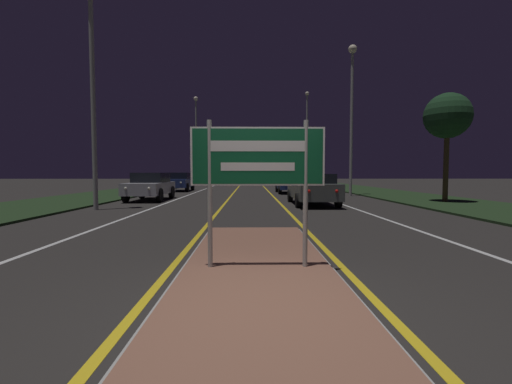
% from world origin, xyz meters
% --- Properties ---
extents(ground_plane, '(160.00, 160.00, 0.00)m').
position_xyz_m(ground_plane, '(0.00, 0.00, 0.00)').
color(ground_plane, '#282623').
extents(median_island, '(2.29, 7.33, 0.10)m').
position_xyz_m(median_island, '(0.00, 1.50, 0.04)').
color(median_island, '#999993').
rests_on(median_island, ground_plane).
extents(verge_left, '(5.00, 100.00, 0.08)m').
position_xyz_m(verge_left, '(-9.50, 20.00, 0.04)').
color(verge_left, '#1E3319').
rests_on(verge_left, ground_plane).
extents(verge_right, '(5.00, 100.00, 0.08)m').
position_xyz_m(verge_right, '(9.50, 20.00, 0.04)').
color(verge_right, '#1E3319').
rests_on(verge_right, ground_plane).
extents(centre_line_yellow_left, '(0.12, 70.00, 0.01)m').
position_xyz_m(centre_line_yellow_left, '(-1.34, 25.00, 0.00)').
color(centre_line_yellow_left, gold).
rests_on(centre_line_yellow_left, ground_plane).
extents(centre_line_yellow_right, '(0.12, 70.00, 0.01)m').
position_xyz_m(centre_line_yellow_right, '(1.34, 25.00, 0.00)').
color(centre_line_yellow_right, gold).
rests_on(centre_line_yellow_right, ground_plane).
extents(lane_line_white_left, '(0.12, 70.00, 0.01)m').
position_xyz_m(lane_line_white_left, '(-4.20, 25.00, 0.00)').
color(lane_line_white_left, silver).
rests_on(lane_line_white_left, ground_plane).
extents(lane_line_white_right, '(0.12, 70.00, 0.01)m').
position_xyz_m(lane_line_white_right, '(4.20, 25.00, 0.00)').
color(lane_line_white_right, silver).
rests_on(lane_line_white_right, ground_plane).
extents(edge_line_white_left, '(0.10, 70.00, 0.01)m').
position_xyz_m(edge_line_white_left, '(-7.20, 25.00, 0.00)').
color(edge_line_white_left, silver).
rests_on(edge_line_white_left, ground_plane).
extents(edge_line_white_right, '(0.10, 70.00, 0.01)m').
position_xyz_m(edge_line_white_right, '(7.20, 25.00, 0.00)').
color(edge_line_white_right, silver).
rests_on(edge_line_white_right, ground_plane).
extents(highway_sign, '(1.94, 0.07, 2.14)m').
position_xyz_m(highway_sign, '(0.00, 1.50, 1.61)').
color(highway_sign, '#9E9E99').
rests_on(highway_sign, median_island).
extents(streetlight_left_near, '(0.59, 0.59, 8.77)m').
position_xyz_m(streetlight_left_near, '(-6.28, 10.24, 6.01)').
color(streetlight_left_near, '#9E9E99').
rests_on(streetlight_left_near, ground_plane).
extents(streetlight_left_far, '(0.50, 0.50, 10.11)m').
position_xyz_m(streetlight_left_far, '(-6.27, 35.92, 6.26)').
color(streetlight_left_far, '#9E9E99').
rests_on(streetlight_left_far, ground_plane).
extents(streetlight_right_near, '(0.53, 0.53, 9.41)m').
position_xyz_m(streetlight_right_near, '(6.26, 18.09, 6.09)').
color(streetlight_right_near, '#9E9E99').
rests_on(streetlight_right_near, ground_plane).
extents(streetlight_right_far, '(0.45, 0.45, 10.74)m').
position_xyz_m(streetlight_right_far, '(6.41, 36.04, 6.32)').
color(streetlight_right_far, '#9E9E99').
rests_on(streetlight_right_far, ground_plane).
extents(car_receding_0, '(1.92, 4.76, 1.43)m').
position_xyz_m(car_receding_0, '(2.77, 12.28, 0.76)').
color(car_receding_0, '#4C514C').
rests_on(car_receding_0, ground_plane).
extents(car_receding_1, '(1.92, 4.23, 1.47)m').
position_xyz_m(car_receding_1, '(2.79, 21.24, 0.77)').
color(car_receding_1, navy).
rests_on(car_receding_1, ground_plane).
extents(car_approaching_0, '(1.92, 4.26, 1.48)m').
position_xyz_m(car_approaching_0, '(-5.51, 15.10, 0.78)').
color(car_approaching_0, '#B7B7BC').
rests_on(car_approaching_0, ground_plane).
extents(car_approaching_1, '(2.02, 4.15, 1.49)m').
position_xyz_m(car_approaching_1, '(-5.89, 24.31, 0.79)').
color(car_approaching_1, navy).
rests_on(car_approaching_1, ground_plane).
extents(roadside_palm_right, '(2.17, 2.17, 5.21)m').
position_xyz_m(roadside_palm_right, '(9.36, 12.94, 4.16)').
color(roadside_palm_right, '#4C3823').
rests_on(roadside_palm_right, verge_right).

